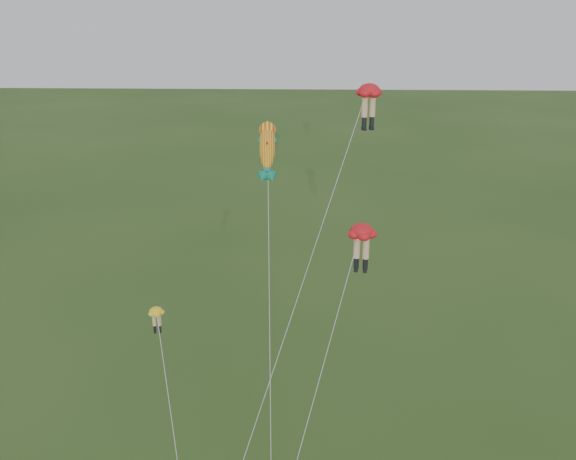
{
  "coord_description": "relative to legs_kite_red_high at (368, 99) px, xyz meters",
  "views": [
    {
      "loc": [
        2.17,
        -24.8,
        23.82
      ],
      "look_at": [
        1.11,
        6.0,
        12.5
      ],
      "focal_mm": 40.0,
      "sensor_mm": 36.0,
      "label": 1
    }
  ],
  "objects": [
    {
      "name": "legs_kite_yellow",
      "position": [
        -10.72,
        -9.05,
        -10.01
      ],
      "size": [
        3.02,
        7.16,
        9.15
      ],
      "rotation": [
        0.0,
        0.0,
        0.11
      ],
      "color": "yellow",
      "rests_on": "ground"
    },
    {
      "name": "legs_kite_red_mid",
      "position": [
        -0.48,
        -5.16,
        -6.56
      ],
      "size": [
        5.51,
        11.74,
        12.43
      ],
      "rotation": [
        0.0,
        0.0,
        -0.17
      ],
      "color": "red",
      "rests_on": "ground"
    },
    {
      "name": "legs_kite_red_high",
      "position": [
        0.0,
        0.0,
        0.0
      ],
      "size": [
        8.38,
        14.29,
        19.1
      ],
      "rotation": [
        0.0,
        0.0,
        0.33
      ],
      "color": "red",
      "rests_on": "ground"
    },
    {
      "name": "fish_kite",
      "position": [
        -5.42,
        -5.37,
        -1.68
      ],
      "size": [
        1.19,
        9.8,
        18.02
      ],
      "rotation": [
        0.74,
        0.0,
        0.04
      ],
      "color": "yellow",
      "rests_on": "ground"
    }
  ]
}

